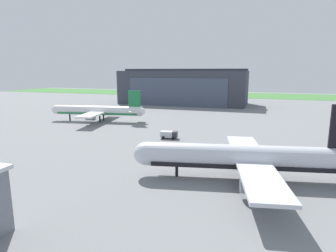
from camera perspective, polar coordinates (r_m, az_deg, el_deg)
The scene contains 6 objects.
ground_plane at distance 64.37m, azimuth 0.58°, elevation -6.43°, with size 440.00×440.00×0.00m, color slate.
grass_field_strip at distance 241.26m, azimuth 14.04°, elevation 6.04°, with size 440.00×56.00×0.08m, color #417C39.
maintenance_hangar at distance 171.52m, azimuth 3.11°, elevation 7.77°, with size 73.39×29.31×20.62m.
airliner_near_right at distance 52.77m, azimuth 15.47°, elevation -6.24°, with size 40.22×35.84×13.82m.
airliner_far_right at distance 113.33m, azimuth -13.83°, elevation 2.97°, with size 37.25×30.76×12.13m.
stair_truck at distance 82.26m, azimuth 0.19°, elevation -1.68°, with size 5.09×3.06×2.15m.
Camera 1 is at (18.90, -58.46, 19.18)m, focal length 30.45 mm.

